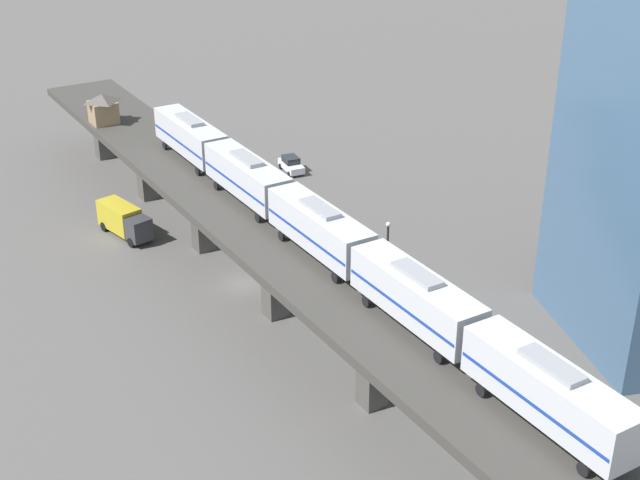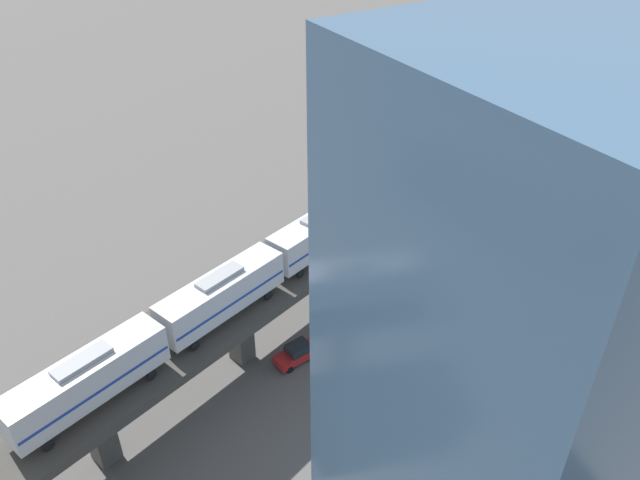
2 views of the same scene
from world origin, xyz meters
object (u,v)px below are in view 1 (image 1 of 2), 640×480
(signal_hut, at_px, (103,108))
(street_car_white, at_px, (291,164))
(street_lamp, at_px, (387,251))
(subway_train, at_px, (320,228))
(street_car_red, at_px, (395,357))
(delivery_truck, at_px, (124,220))

(signal_hut, xyz_separation_m, street_car_white, (-21.40, 0.14, -8.53))
(street_lamp, bearing_deg, street_car_white, -84.29)
(street_car_white, bearing_deg, subway_train, 83.01)
(subway_train, relative_size, signal_hut, 14.66)
(signal_hut, relative_size, street_car_white, 0.88)
(signal_hut, xyz_separation_m, street_lamp, (-24.47, 30.85, -5.36))
(signal_hut, bearing_deg, subway_train, 114.18)
(subway_train, height_order, street_car_white, subway_train)
(street_car_red, height_order, delivery_truck, delivery_truck)
(signal_hut, relative_size, street_lamp, 0.59)
(delivery_truck, bearing_deg, street_car_white, -145.58)
(signal_hut, relative_size, delivery_truck, 0.56)
(signal_hut, bearing_deg, street_lamp, 128.42)
(street_car_white, xyz_separation_m, delivery_truck, (20.08, 13.76, 0.82))
(street_car_white, height_order, street_lamp, street_lamp)
(subway_train, distance_m, street_car_white, 38.73)
(street_car_white, bearing_deg, street_car_red, 90.40)
(signal_hut, height_order, street_lamp, signal_hut)
(delivery_truck, bearing_deg, subway_train, 123.34)
(street_car_red, distance_m, delivery_truck, 35.42)
(street_car_white, bearing_deg, signal_hut, -0.37)
(delivery_truck, distance_m, street_lamp, 28.79)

